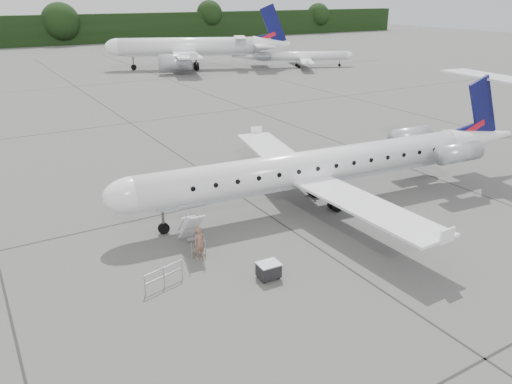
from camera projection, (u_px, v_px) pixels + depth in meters
ground at (346, 219)px, 31.80m from camera, size 320.00×320.00×0.00m
treeline at (29, 31)px, 133.92m from camera, size 260.00×4.00×8.00m
main_regional_jet at (312, 151)px, 32.48m from camera, size 32.19×24.67×7.72m
airstair at (191, 228)px, 27.88m from camera, size 1.10×2.58×2.42m
passenger at (200, 243)px, 26.80m from camera, size 0.72×0.52×1.86m
safety_railing at (164, 277)px, 24.42m from camera, size 2.15×0.62×1.00m
baggage_cart at (269, 270)px, 25.08m from camera, size 1.10×0.91×0.92m
bg_narrowbody at (187, 38)px, 92.85m from camera, size 38.64×33.99×11.52m
bg_regional_right at (302, 52)px, 96.36m from camera, size 27.08×23.85×5.90m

